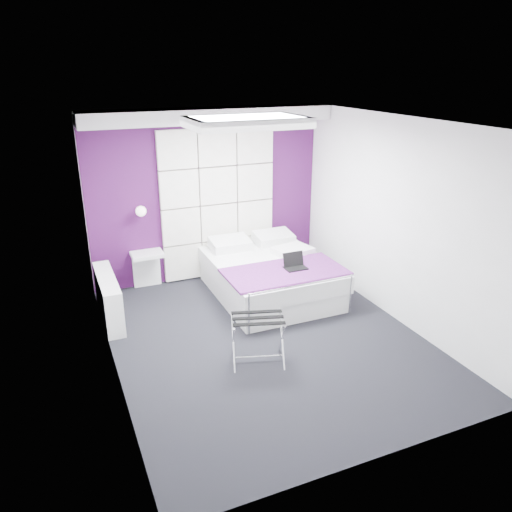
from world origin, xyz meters
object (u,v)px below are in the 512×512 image
(bed, at_px, (270,276))
(laptop, at_px, (294,264))
(luggage_rack, at_px, (258,340))
(radiator, at_px, (108,298))
(wall_lamp, at_px, (140,210))
(nightstand, at_px, (147,254))

(bed, bearing_deg, laptop, -68.84)
(luggage_rack, bearing_deg, bed, 78.59)
(radiator, xyz_separation_m, luggage_rack, (1.39, -1.72, -0.02))
(radiator, xyz_separation_m, laptop, (2.43, -0.58, 0.31))
(wall_lamp, height_order, radiator, wall_lamp)
(luggage_rack, bearing_deg, nightstand, 123.88)
(laptop, bearing_deg, wall_lamp, 143.49)
(bed, relative_size, laptop, 6.57)
(luggage_rack, xyz_separation_m, laptop, (1.04, 1.14, 0.32))
(nightstand, bearing_deg, radiator, -133.14)
(bed, xyz_separation_m, luggage_rack, (-0.87, -1.58, -0.01))
(radiator, height_order, nightstand, radiator)
(nightstand, bearing_deg, laptop, -36.45)
(radiator, distance_m, nightstand, 1.02)
(luggage_rack, relative_size, laptop, 1.91)
(wall_lamp, bearing_deg, luggage_rack, -73.07)
(wall_lamp, bearing_deg, nightstand, -49.11)
(nightstand, bearing_deg, bed, -28.50)
(nightstand, height_order, laptop, laptop)
(wall_lamp, height_order, luggage_rack, wall_lamp)
(wall_lamp, bearing_deg, laptop, -36.75)
(wall_lamp, height_order, laptop, wall_lamp)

